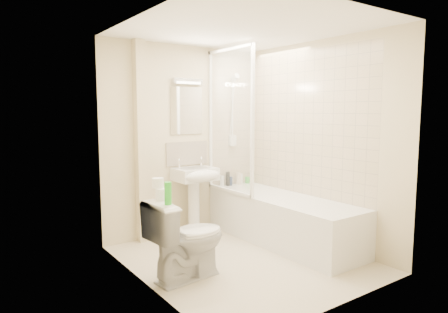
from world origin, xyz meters
TOP-DOWN VIEW (x-y plane):
  - floor at (0.00, 0.00)m, footprint 2.50×2.50m
  - wall_back at (0.00, 1.25)m, footprint 2.20×0.02m
  - wall_left at (-1.10, 0.00)m, footprint 0.02×2.50m
  - wall_right at (1.10, 0.00)m, footprint 0.02×2.50m
  - ceiling at (0.00, 0.00)m, footprint 2.20×2.50m
  - tile_back at (0.75, 1.24)m, footprint 0.70×0.01m
  - tile_right at (1.09, 0.20)m, footprint 0.01×2.10m
  - pipe_boxing at (-0.62, 1.19)m, footprint 0.12×0.12m
  - splashback at (0.04, 1.24)m, footprint 0.60×0.02m
  - mirror at (0.04, 1.24)m, footprint 0.46×0.01m
  - strip_light at (0.04, 1.22)m, footprint 0.42×0.07m
  - bathtub at (0.75, 0.20)m, footprint 0.70×2.10m
  - shower_screen at (0.40, 0.80)m, footprint 0.04×0.92m
  - shower_fixture at (0.75, 1.19)m, footprint 0.10×0.16m
  - pedestal_sink at (0.04, 1.01)m, footprint 0.51×0.47m
  - bottle_white_a at (0.54, 1.16)m, footprint 0.06×0.06m
  - bottle_black_b at (0.64, 1.16)m, footprint 0.05×0.05m
  - bottle_blue at (0.68, 1.16)m, footprint 0.05×0.05m
  - bottle_cream at (0.82, 1.16)m, footprint 0.07×0.07m
  - bottle_white_b at (0.86, 1.16)m, footprint 0.05×0.05m
  - bottle_green at (0.98, 1.16)m, footprint 0.07×0.07m
  - toilet at (-0.72, -0.06)m, footprint 0.58×0.85m
  - toilet_roll_lower at (-0.95, -0.01)m, footprint 0.11×0.11m
  - toilet_roll_upper at (-0.96, 0.04)m, footprint 0.11×0.11m
  - green_bottle at (-0.99, -0.20)m, footprint 0.06×0.06m

SIDE VIEW (x-z plane):
  - floor at x=0.00m, z-range 0.00..0.00m
  - bathtub at x=0.75m, z-range 0.01..0.56m
  - toilet at x=-0.72m, z-range 0.00..0.78m
  - bottle_green at x=0.98m, z-range 0.55..0.64m
  - bottle_blue at x=0.68m, z-range 0.55..0.67m
  - bottle_white_b at x=0.86m, z-range 0.55..0.69m
  - bottle_white_a at x=0.54m, z-range 0.55..0.70m
  - bottle_cream at x=0.82m, z-range 0.55..0.71m
  - bottle_black_b at x=0.64m, z-range 0.55..0.74m
  - pedestal_sink at x=0.04m, z-range 0.20..1.18m
  - toilet_roll_lower at x=-0.95m, z-range 0.78..0.88m
  - green_bottle at x=-0.99m, z-range 0.78..0.97m
  - toilet_roll_upper at x=-0.96m, z-range 0.88..0.97m
  - splashback at x=0.04m, z-range 0.88..1.18m
  - wall_back at x=0.00m, z-range 0.00..2.40m
  - wall_left at x=-1.10m, z-range 0.00..2.40m
  - wall_right at x=1.10m, z-range 0.00..2.40m
  - pipe_boxing at x=-0.62m, z-range 0.00..2.40m
  - tile_back at x=0.75m, z-range 0.55..2.30m
  - tile_right at x=1.09m, z-range 0.55..2.30m
  - shower_screen at x=0.40m, z-range 0.55..2.35m
  - shower_fixture at x=0.75m, z-range 1.05..2.04m
  - mirror at x=0.04m, z-range 1.28..1.88m
  - strip_light at x=0.04m, z-range 1.92..1.98m
  - ceiling at x=0.00m, z-range 2.39..2.41m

